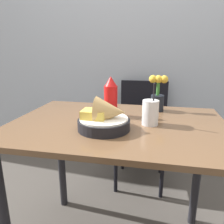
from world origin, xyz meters
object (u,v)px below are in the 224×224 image
(chair_far_window, at_px, (142,123))
(flower_vase, at_px, (158,95))
(ketchup_bottle, at_px, (111,97))
(food_basket, at_px, (106,118))
(drink_cup, at_px, (150,113))

(chair_far_window, height_order, flower_vase, flower_vase)
(ketchup_bottle, bearing_deg, chair_far_window, 79.44)
(chair_far_window, relative_size, food_basket, 3.72)
(chair_far_window, distance_m, flower_vase, 0.67)
(drink_cup, xyz_separation_m, flower_vase, (0.03, 0.25, 0.04))
(drink_cup, bearing_deg, flower_vase, 82.99)
(flower_vase, bearing_deg, chair_far_window, 101.27)
(food_basket, bearing_deg, flower_vase, 58.41)
(food_basket, height_order, flower_vase, flower_vase)
(food_basket, height_order, drink_cup, drink_cup)
(food_basket, relative_size, drink_cup, 1.15)
(food_basket, distance_m, ketchup_bottle, 0.21)
(drink_cup, bearing_deg, food_basket, -150.42)
(ketchup_bottle, relative_size, flower_vase, 1.03)
(flower_vase, bearing_deg, ketchup_bottle, -148.20)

